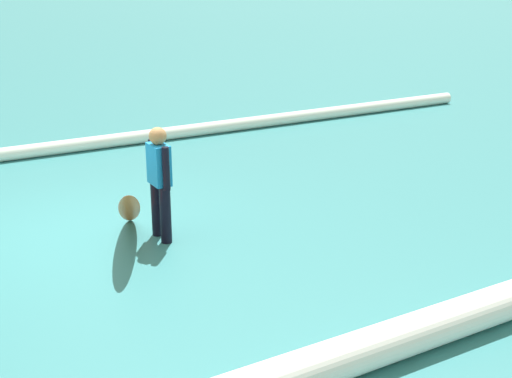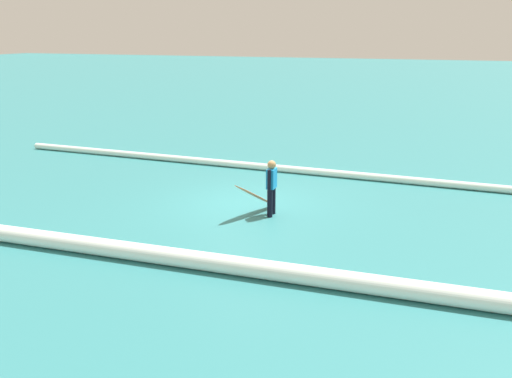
% 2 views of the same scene
% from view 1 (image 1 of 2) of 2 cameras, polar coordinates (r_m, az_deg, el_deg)
% --- Properties ---
extents(ground_plane, '(172.08, 172.08, 0.00)m').
position_cam_1_polar(ground_plane, '(9.91, -14.03, -3.37)').
color(ground_plane, teal).
extents(surfer, '(0.22, 0.54, 1.47)m').
position_cam_1_polar(surfer, '(9.26, -7.47, 0.90)').
color(surfer, black).
rests_on(surfer, ground_plane).
extents(surfboard, '(0.79, 1.71, 1.00)m').
position_cam_1_polar(surfboard, '(9.22, -9.77, -1.54)').
color(surfboard, '#E55926').
rests_on(surfboard, ground_plane).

